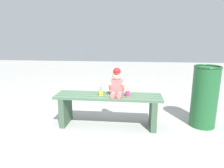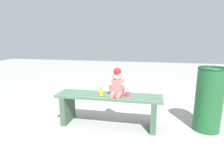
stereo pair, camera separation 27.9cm
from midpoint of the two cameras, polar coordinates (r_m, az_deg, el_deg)
name	(u,v)px [view 1 (the left image)]	position (r m, az deg, el deg)	size (l,w,h in m)	color
ground_plane	(108,125)	(3.07, -3.73, -11.86)	(16.00, 16.00, 0.00)	#999993
park_bench	(108,105)	(2.94, -3.82, -6.20)	(1.57, 0.40, 0.48)	#47664C
child_figure	(117,83)	(2.84, -1.43, 0.18)	(0.23, 0.27, 0.40)	#E56666
sippy_cup_left	(101,91)	(2.88, -6.10, -2.18)	(0.06, 0.06, 0.12)	yellow
sippy_cup_right	(128,92)	(2.82, 1.79, -2.43)	(0.06, 0.06, 0.12)	#E5337F
trash_bin	(205,96)	(3.13, 23.11, -3.37)	(0.38, 0.38, 0.92)	#1E592D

